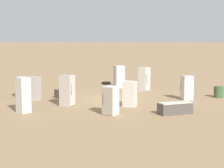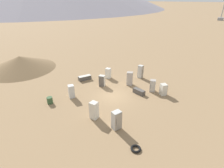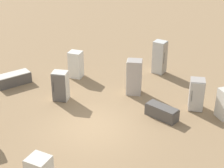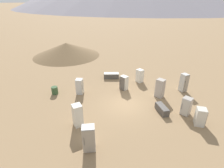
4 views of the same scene
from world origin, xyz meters
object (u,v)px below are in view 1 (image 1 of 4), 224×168
discarded_fridge_6 (23,87)px  discarded_fridge_10 (119,77)px  discarded_fridge_5 (187,88)px  discarded_fridge_4 (110,100)px  discarded_fridge_2 (34,88)px  discarded_fridge_7 (175,108)px  rusty_barrel (218,92)px  discarded_fridge_9 (144,79)px  discarded_fridge_8 (23,95)px  scrap_tire (106,83)px  discarded_fridge_1 (130,94)px  discarded_fridge_0 (67,90)px  discarded_fridge_3 (63,95)px

discarded_fridge_6 → discarded_fridge_10: (-8.23, 1.90, 0.20)m
discarded_fridge_5 → discarded_fridge_6: bearing=70.4°
discarded_fridge_4 → discarded_fridge_5: 6.99m
discarded_fridge_2 → discarded_fridge_6: bearing=157.1°
discarded_fridge_7 → rusty_barrel: (-6.89, -0.53, 0.07)m
discarded_fridge_7 → discarded_fridge_9: discarded_fridge_9 is taller
discarded_fridge_2 → discarded_fridge_10: bearing=70.8°
discarded_fridge_2 → discarded_fridge_4: (0.64, 6.93, -0.02)m
discarded_fridge_4 → discarded_fridge_2: bearing=-11.0°
discarded_fridge_8 → scrap_tire: discarded_fridge_8 is taller
discarded_fridge_1 → discarded_fridge_2: bearing=-176.4°
discarded_fridge_7 → rusty_barrel: 6.91m
discarded_fridge_5 → scrap_tire: discarded_fridge_5 is taller
discarded_fridge_2 → discarded_fridge_10: discarded_fridge_10 is taller
discarded_fridge_0 → discarded_fridge_6: size_ratio=1.30×
discarded_fridge_5 → discarded_fridge_6: size_ratio=1.12×
discarded_fridge_6 → discarded_fridge_0: bearing=-139.8°
discarded_fridge_4 → discarded_fridge_5: size_ratio=0.95×
discarded_fridge_2 → discarded_fridge_7: (-1.64, 9.49, -0.46)m
discarded_fridge_3 → discarded_fridge_4: discarded_fridge_4 is taller
discarded_fridge_3 → rusty_barrel: size_ratio=2.16×
discarded_fridge_4 → rusty_barrel: 9.40m
discarded_fridge_2 → discarded_fridge_8: size_ratio=0.81×
discarded_fridge_8 → scrap_tire: size_ratio=2.28×
discarded_fridge_0 → discarded_fridge_1: discarded_fridge_0 is taller
discarded_fridge_8 → discarded_fridge_7: bearing=-47.5°
discarded_fridge_3 → discarded_fridge_7: 8.30m
discarded_fridge_1 → discarded_fridge_4: bearing=-89.9°
discarded_fridge_7 → scrap_tire: discarded_fridge_7 is taller
discarded_fridge_8 → discarded_fridge_9: 11.34m
discarded_fridge_4 → scrap_tire: 13.80m
discarded_fridge_10 → rusty_barrel: discarded_fridge_10 is taller
discarded_fridge_3 → discarded_fridge_4: size_ratio=1.09×
discarded_fridge_2 → discarded_fridge_7: size_ratio=0.81×
discarded_fridge_8 → discarded_fridge_3: bearing=26.9°
discarded_fridge_1 → discarded_fridge_4: discarded_fridge_4 is taller
discarded_fridge_10 → scrap_tire: 3.00m
discarded_fridge_5 → discarded_fridge_6: discarded_fridge_5 is taller
discarded_fridge_0 → discarded_fridge_9: (-8.38, -0.15, -0.02)m
discarded_fridge_5 → discarded_fridge_7: discarded_fridge_5 is taller
discarded_fridge_6 → discarded_fridge_8: size_ratio=0.75×
discarded_fridge_1 → rusty_barrel: 7.10m
discarded_fridge_5 → discarded_fridge_7: bearing=147.3°
discarded_fridge_8 → rusty_barrel: bearing=-20.9°
discarded_fridge_0 → discarded_fridge_9: size_ratio=1.02×
discarded_fridge_8 → discarded_fridge_9: size_ratio=1.06×
discarded_fridge_2 → discarded_fridge_8: discarded_fridge_8 is taller
discarded_fridge_0 → discarded_fridge_2: (-0.20, -3.26, -0.15)m
discarded_fridge_6 → rusty_barrel: size_ratio=1.87×
discarded_fridge_4 → discarded_fridge_6: (-0.82, -8.36, -0.04)m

